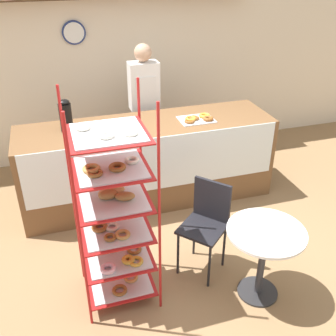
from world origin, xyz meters
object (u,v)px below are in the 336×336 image
cafe_table (264,247)px  donut_tray_counter (198,119)px  coffee_carafe (66,116)px  cafe_chair (207,217)px  person_worker (144,105)px  pastry_rack (115,214)px

cafe_table → donut_tray_counter: donut_tray_counter is taller
coffee_carafe → donut_tray_counter: size_ratio=0.90×
cafe_chair → donut_tray_counter: donut_tray_counter is taller
person_worker → coffee_carafe: bearing=-149.6°
donut_tray_counter → cafe_table: bearing=-91.5°
person_worker → cafe_chair: (0.08, -1.97, -0.40)m
donut_tray_counter → coffee_carafe: bearing=174.7°
person_worker → donut_tray_counter: size_ratio=4.37×
pastry_rack → cafe_chair: pastry_rack is taller
cafe_chair → coffee_carafe: 1.86m
person_worker → cafe_table: (0.40, -2.46, -0.44)m
cafe_table → coffee_carafe: bearing=127.1°
person_worker → cafe_chair: bearing=-87.7°
person_worker → coffee_carafe: (-1.01, -0.59, 0.20)m
cafe_chair → donut_tray_counter: size_ratio=2.27×
person_worker → cafe_table: 2.53m
cafe_chair → pastry_rack: bearing=-124.6°
pastry_rack → cafe_chair: size_ratio=2.07×
coffee_carafe → person_worker: bearing=30.4°
cafe_table → cafe_chair: (-0.32, 0.49, 0.04)m
donut_tray_counter → cafe_chair: bearing=-106.5°
cafe_table → cafe_chair: size_ratio=0.78×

